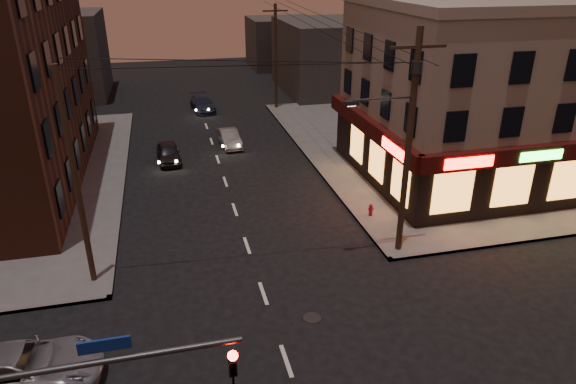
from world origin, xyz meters
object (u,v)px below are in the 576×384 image
object	(u,v)px
suv_cross	(18,369)
sedan_near	(168,153)
fire_hydrant	(371,209)
sedan_far	(203,104)
sedan_mid	(229,138)

from	to	relation	value
suv_cross	sedan_near	bearing A→B (deg)	-11.52
suv_cross	fire_hydrant	xyz separation A→B (m)	(15.31, 8.39, -0.20)
sedan_near	sedan_far	bearing A→B (deg)	71.14
sedan_near	sedan_mid	xyz separation A→B (m)	(4.42, 2.23, -0.02)
sedan_near	sedan_far	world-z (taller)	sedan_far
suv_cross	fire_hydrant	bearing A→B (deg)	-57.77
fire_hydrant	suv_cross	bearing A→B (deg)	-151.26
sedan_near	suv_cross	bearing A→B (deg)	-108.63
sedan_far	sedan_near	bearing A→B (deg)	-111.23
suv_cross	sedan_near	xyz separation A→B (m)	(5.22, 19.48, -0.09)
suv_cross	fire_hydrant	size ratio (longest dim) A/B	7.69
sedan_far	fire_hydrant	xyz separation A→B (m)	(6.67, -23.63, -0.12)
sedan_mid	sedan_far	world-z (taller)	sedan_far
suv_cross	sedan_near	distance (m)	20.17
sedan_far	fire_hydrant	distance (m)	24.55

